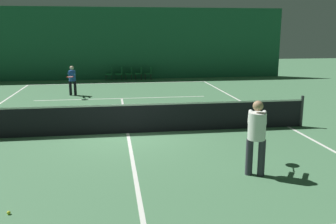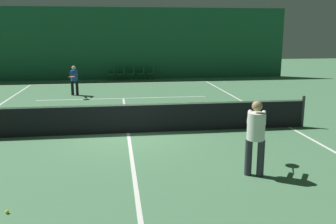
{
  "view_description": "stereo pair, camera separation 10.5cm",
  "coord_description": "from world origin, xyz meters",
  "px_view_note": "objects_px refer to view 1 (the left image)",
  "views": [
    {
      "loc": [
        -0.46,
        -11.69,
        3.23
      ],
      "look_at": [
        1.08,
        -1.52,
        0.99
      ],
      "focal_mm": 40.0,
      "sensor_mm": 36.0,
      "label": 1
    },
    {
      "loc": [
        -0.36,
        -11.7,
        3.23
      ],
      "look_at": [
        1.08,
        -1.52,
        0.99
      ],
      "focal_mm": 40.0,
      "sensor_mm": 36.0,
      "label": 2
    }
  ],
  "objects_px": {
    "courtside_chair_4": "(149,72)",
    "tennis_ball": "(9,213)",
    "courtside_chair_2": "(130,73)",
    "player_near": "(257,132)",
    "tennis_net": "(127,118)",
    "courtside_chair_0": "(110,73)",
    "courtside_chair_3": "(139,73)",
    "courtside_chair_1": "(120,73)",
    "player_far": "(72,78)"
  },
  "relations": [
    {
      "from": "player_far",
      "to": "courtside_chair_3",
      "type": "bearing_deg",
      "value": 146.57
    },
    {
      "from": "player_near",
      "to": "tennis_ball",
      "type": "relative_size",
      "value": 26.21
    },
    {
      "from": "player_far",
      "to": "courtside_chair_1",
      "type": "distance_m",
      "value": 6.29
    },
    {
      "from": "courtside_chair_0",
      "to": "courtside_chair_4",
      "type": "xyz_separation_m",
      "value": [
        2.62,
        0.0,
        0.0
      ]
    },
    {
      "from": "tennis_net",
      "to": "courtside_chair_0",
      "type": "relative_size",
      "value": 14.29
    },
    {
      "from": "tennis_net",
      "to": "tennis_ball",
      "type": "distance_m",
      "value": 5.69
    },
    {
      "from": "courtside_chair_0",
      "to": "courtside_chair_4",
      "type": "bearing_deg",
      "value": 90.0
    },
    {
      "from": "player_near",
      "to": "player_far",
      "type": "distance_m",
      "value": 12.71
    },
    {
      "from": "player_near",
      "to": "tennis_ball",
      "type": "xyz_separation_m",
      "value": [
        -5.09,
        -1.17,
        -0.97
      ]
    },
    {
      "from": "courtside_chair_0",
      "to": "tennis_ball",
      "type": "height_order",
      "value": "courtside_chair_0"
    },
    {
      "from": "courtside_chair_1",
      "to": "courtside_chair_2",
      "type": "xyz_separation_m",
      "value": [
        0.65,
        0.0,
        0.0
      ]
    },
    {
      "from": "courtside_chair_0",
      "to": "tennis_ball",
      "type": "relative_size",
      "value": 12.73
    },
    {
      "from": "courtside_chair_1",
      "to": "tennis_ball",
      "type": "distance_m",
      "value": 18.7
    },
    {
      "from": "courtside_chair_1",
      "to": "courtside_chair_0",
      "type": "bearing_deg",
      "value": -90.0
    },
    {
      "from": "player_far",
      "to": "courtside_chair_3",
      "type": "height_order",
      "value": "player_far"
    },
    {
      "from": "player_near",
      "to": "courtside_chair_0",
      "type": "height_order",
      "value": "player_near"
    },
    {
      "from": "player_far",
      "to": "courtside_chair_0",
      "type": "height_order",
      "value": "player_far"
    },
    {
      "from": "courtside_chair_3",
      "to": "tennis_ball",
      "type": "height_order",
      "value": "courtside_chair_3"
    },
    {
      "from": "courtside_chair_3",
      "to": "courtside_chair_4",
      "type": "distance_m",
      "value": 0.65
    },
    {
      "from": "tennis_net",
      "to": "courtside_chair_2",
      "type": "xyz_separation_m",
      "value": [
        0.76,
        13.38,
        -0.03
      ]
    },
    {
      "from": "tennis_net",
      "to": "player_near",
      "type": "relative_size",
      "value": 6.94
    },
    {
      "from": "player_far",
      "to": "courtside_chair_0",
      "type": "bearing_deg",
      "value": 162.25
    },
    {
      "from": "courtside_chair_2",
      "to": "tennis_ball",
      "type": "bearing_deg",
      "value": -9.57
    },
    {
      "from": "courtside_chair_4",
      "to": "player_far",
      "type": "bearing_deg",
      "value": -38.04
    },
    {
      "from": "courtside_chair_1",
      "to": "courtside_chair_4",
      "type": "xyz_separation_m",
      "value": [
        1.96,
        0.0,
        0.0
      ]
    },
    {
      "from": "courtside_chair_2",
      "to": "player_near",
      "type": "bearing_deg",
      "value": 6.46
    },
    {
      "from": "courtside_chair_1",
      "to": "courtside_chair_3",
      "type": "xyz_separation_m",
      "value": [
        1.31,
        0.0,
        0.0
      ]
    },
    {
      "from": "courtside_chair_0",
      "to": "courtside_chair_4",
      "type": "relative_size",
      "value": 1.0
    },
    {
      "from": "player_near",
      "to": "courtside_chair_2",
      "type": "xyz_separation_m",
      "value": [
        -1.97,
        17.36,
        -0.52
      ]
    },
    {
      "from": "player_near",
      "to": "player_far",
      "type": "bearing_deg",
      "value": 46.1
    },
    {
      "from": "courtside_chair_2",
      "to": "courtside_chair_3",
      "type": "distance_m",
      "value": 0.65
    },
    {
      "from": "courtside_chair_4",
      "to": "tennis_ball",
      "type": "bearing_deg",
      "value": -13.45
    },
    {
      "from": "courtside_chair_1",
      "to": "tennis_ball",
      "type": "relative_size",
      "value": 12.73
    },
    {
      "from": "tennis_net",
      "to": "courtside_chair_0",
      "type": "height_order",
      "value": "tennis_net"
    },
    {
      "from": "courtside_chair_0",
      "to": "tennis_ball",
      "type": "bearing_deg",
      "value": -5.59
    },
    {
      "from": "courtside_chair_3",
      "to": "tennis_ball",
      "type": "xyz_separation_m",
      "value": [
        -3.78,
        -18.53,
        -0.45
      ]
    },
    {
      "from": "courtside_chair_0",
      "to": "courtside_chair_3",
      "type": "bearing_deg",
      "value": 90.0
    },
    {
      "from": "courtside_chair_1",
      "to": "courtside_chair_4",
      "type": "distance_m",
      "value": 1.96
    },
    {
      "from": "courtside_chair_0",
      "to": "courtside_chair_3",
      "type": "relative_size",
      "value": 1.0
    },
    {
      "from": "courtside_chair_4",
      "to": "tennis_net",
      "type": "bearing_deg",
      "value": -8.78
    },
    {
      "from": "tennis_net",
      "to": "tennis_ball",
      "type": "bearing_deg",
      "value": -114.68
    },
    {
      "from": "tennis_net",
      "to": "courtside_chair_1",
      "type": "height_order",
      "value": "tennis_net"
    },
    {
      "from": "courtside_chair_1",
      "to": "courtside_chair_2",
      "type": "distance_m",
      "value": 0.65
    },
    {
      "from": "courtside_chair_1",
      "to": "courtside_chair_4",
      "type": "height_order",
      "value": "same"
    },
    {
      "from": "courtside_chair_0",
      "to": "courtside_chair_1",
      "type": "distance_m",
      "value": 0.65
    },
    {
      "from": "courtside_chair_0",
      "to": "courtside_chair_2",
      "type": "height_order",
      "value": "same"
    },
    {
      "from": "courtside_chair_3",
      "to": "player_near",
      "type": "bearing_deg",
      "value": 4.32
    },
    {
      "from": "player_near",
      "to": "courtside_chair_1",
      "type": "relative_size",
      "value": 2.06
    },
    {
      "from": "tennis_ball",
      "to": "courtside_chair_2",
      "type": "bearing_deg",
      "value": 80.43
    },
    {
      "from": "courtside_chair_4",
      "to": "tennis_ball",
      "type": "relative_size",
      "value": 12.73
    }
  ]
}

